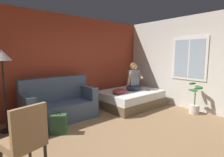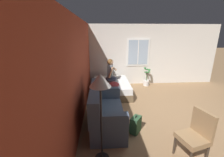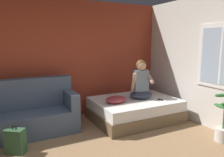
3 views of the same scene
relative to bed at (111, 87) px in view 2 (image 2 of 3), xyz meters
name	(u,v)px [view 2 (image 2 of 3)]	position (x,y,z in m)	size (l,w,h in m)	color
ground_plane	(172,115)	(-1.82, -1.68, -0.24)	(40.00, 40.00, 0.00)	#93704C
wall_back_accent	(77,72)	(-1.82, 0.98, 1.11)	(10.85, 0.16, 2.70)	#993823
wall_side_with_window	(146,55)	(1.18, -1.68, 1.12)	(0.19, 6.58, 2.70)	silver
bed	(111,87)	(0.00, 0.00, 0.00)	(1.88, 1.42, 0.48)	brown
couch	(104,112)	(-2.19, 0.31, 0.16)	(1.70, 0.83, 1.04)	#47566B
side_chair	(196,134)	(-3.37, -1.36, 0.30)	(0.56, 0.56, 0.98)	#382D23
person_seated	(111,72)	(0.17, 0.01, 0.60)	(0.58, 0.51, 0.88)	#383D51
backpack	(135,125)	(-2.52, -0.43, -0.04)	(0.35, 0.35, 0.46)	#2D5133
throw_pillow	(114,84)	(-0.52, -0.07, 0.31)	(0.48, 0.36, 0.14)	#993338
cell_phone	(118,78)	(0.47, -0.33, 0.25)	(0.07, 0.14, 0.01)	black
floor_lamp	(100,89)	(-3.30, 0.38, 1.19)	(0.36, 0.36, 1.70)	black
potted_plant	(146,79)	(0.79, -1.66, 0.07)	(0.39, 0.37, 0.85)	silver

